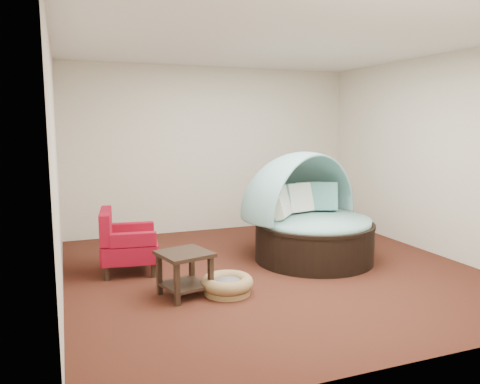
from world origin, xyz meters
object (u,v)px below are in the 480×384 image
object	(u,v)px
canopy_daybed	(309,210)
pet_basket	(227,284)
red_armchair	(125,243)
side_table	(185,268)

from	to	relation	value
canopy_daybed	pet_basket	xyz separation A→B (m)	(-1.49, -0.87, -0.58)
red_armchair	side_table	world-z (taller)	red_armchair
canopy_daybed	side_table	size ratio (longest dim) A/B	3.40
red_armchair	canopy_daybed	bearing A→B (deg)	0.75
canopy_daybed	side_table	bearing A→B (deg)	-179.71
pet_basket	red_armchair	xyz separation A→B (m)	(-0.94, 1.16, 0.27)
canopy_daybed	red_armchair	distance (m)	2.47
canopy_daybed	side_table	distance (m)	2.11
red_armchair	side_table	size ratio (longest dim) A/B	1.30
pet_basket	red_armchair	distance (m)	1.52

